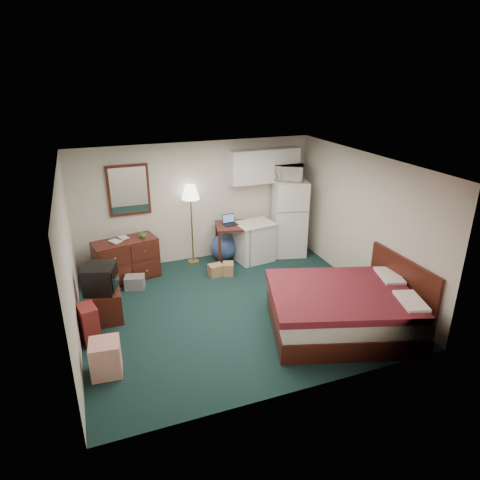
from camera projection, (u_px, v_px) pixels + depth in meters
name	position (u px, v px, depth m)	size (l,w,h in m)	color
floor	(233.00, 307.00, 7.41)	(5.00, 4.50, 0.01)	black
ceiling	(232.00, 164.00, 6.48)	(5.00, 4.50, 0.01)	beige
walls	(233.00, 240.00, 6.94)	(5.01, 4.51, 2.50)	beige
mirror	(129.00, 190.00, 8.28)	(0.80, 0.06, 1.00)	white
upper_cabinets	(264.00, 166.00, 8.96)	(1.50, 0.35, 0.70)	silver
headboard	(402.00, 287.00, 6.93)	(0.06, 1.56, 1.00)	#3B1B15
dresser	(126.00, 260.00, 8.27)	(1.18, 0.54, 0.81)	#3B1B15
floor_lamp	(192.00, 225.00, 8.82)	(0.36, 0.36, 1.68)	tan
desk	(232.00, 244.00, 8.98)	(0.66, 0.66, 0.84)	#3B1B15
exercise_ball	(223.00, 247.00, 9.16)	(0.56, 0.56, 0.56)	#2F4A81
kitchen_counter	(254.00, 242.00, 9.08)	(0.74, 0.57, 0.81)	silver
fridge	(289.00, 218.00, 9.28)	(0.68, 0.68, 1.65)	white
bed	(342.00, 310.00, 6.64)	(2.15, 1.68, 0.69)	#540E15
tv_stand	(105.00, 305.00, 6.95)	(0.52, 0.57, 0.52)	#3B1B15
suitcase	(89.00, 324.00, 6.36)	(0.23, 0.37, 0.61)	maroon
retail_box	(106.00, 358.00, 5.71)	(0.39, 0.39, 0.49)	beige
file_bin	(135.00, 282.00, 7.99)	(0.35, 0.27, 0.25)	gray
cardboard_box_a	(216.00, 270.00, 8.49)	(0.27, 0.23, 0.23)	#A26E42
cardboard_box_b	(228.00, 269.00, 8.53)	(0.21, 0.25, 0.25)	#A26E42
laptop	(231.00, 220.00, 8.80)	(0.28, 0.23, 0.20)	black
crt_tv	(100.00, 278.00, 6.79)	(0.48, 0.51, 0.44)	black
microwave	(289.00, 171.00, 8.94)	(0.59, 0.32, 0.40)	white
book_a	(111.00, 237.00, 7.94)	(0.17, 0.02, 0.24)	#A26E42
book_b	(119.00, 234.00, 8.13)	(0.16, 0.02, 0.22)	#A26E42
mug	(143.00, 235.00, 8.22)	(0.13, 0.10, 0.13)	#3C8738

